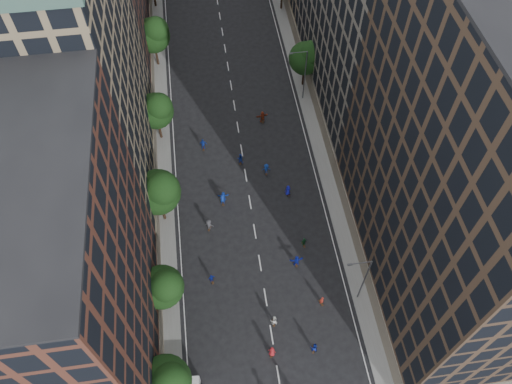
% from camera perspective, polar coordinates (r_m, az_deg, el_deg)
% --- Properties ---
extents(ground, '(240.00, 240.00, 0.00)m').
position_cam_1_polar(ground, '(73.83, -2.04, 7.14)').
color(ground, black).
rests_on(ground, ground).
extents(sidewalk_left, '(4.00, 105.00, 0.15)m').
position_cam_1_polar(sidewalk_left, '(79.25, -11.49, 10.12)').
color(sidewalk_left, slate).
rests_on(sidewalk_left, ground).
extents(sidewalk_right, '(4.00, 105.00, 0.15)m').
position_cam_1_polar(sidewalk_right, '(80.57, 5.98, 11.94)').
color(sidewalk_right, slate).
rests_on(sidewalk_right, ground).
extents(bldg_left_a, '(14.00, 22.00, 30.00)m').
position_cam_1_polar(bldg_left_a, '(46.92, -22.03, -9.62)').
color(bldg_left_a, '#4F291E').
rests_on(bldg_left_a, ground).
extents(bldg_left_b, '(14.00, 26.00, 34.00)m').
position_cam_1_polar(bldg_left_b, '(60.07, -20.67, 12.25)').
color(bldg_left_b, '#7F6E53').
rests_on(bldg_left_b, ground).
extents(bldg_right_a, '(14.00, 30.00, 36.00)m').
position_cam_1_polar(bldg_right_a, '(49.86, 23.29, 1.71)').
color(bldg_right_a, '#413023').
rests_on(bldg_right_a, ground).
extents(bldg_right_b, '(14.00, 28.00, 33.00)m').
position_cam_1_polar(bldg_right_b, '(69.73, 13.83, 20.22)').
color(bldg_right_b, '#655E53').
rests_on(bldg_right_b, ground).
extents(tree_left_0, '(5.20, 5.20, 8.83)m').
position_cam_1_polar(tree_left_0, '(50.86, -10.21, -20.63)').
color(tree_left_0, black).
rests_on(tree_left_0, ground).
extents(tree_left_1, '(4.80, 4.80, 8.21)m').
position_cam_1_polar(tree_left_1, '(54.72, -10.56, -10.58)').
color(tree_left_1, black).
rests_on(tree_left_1, ground).
extents(tree_left_2, '(5.60, 5.60, 9.45)m').
position_cam_1_polar(tree_left_2, '(60.16, -11.03, 0.11)').
color(tree_left_2, black).
rests_on(tree_left_2, ground).
extents(tree_left_3, '(5.00, 5.00, 8.58)m').
position_cam_1_polar(tree_left_3, '(69.72, -11.31, 9.20)').
color(tree_left_3, black).
rests_on(tree_left_3, ground).
extents(tree_left_4, '(5.40, 5.40, 9.08)m').
position_cam_1_polar(tree_left_4, '(81.66, -11.64, 17.28)').
color(tree_left_4, black).
rests_on(tree_left_4, ground).
extents(tree_right_a, '(5.00, 5.00, 8.39)m').
position_cam_1_polar(tree_right_a, '(77.05, 5.83, 15.11)').
color(tree_right_a, black).
rests_on(tree_right_a, ground).
extents(streetlamp_near, '(2.64, 0.22, 9.06)m').
position_cam_1_polar(streetlamp_near, '(55.88, 12.14, -9.60)').
color(streetlamp_near, '#595B60').
rests_on(streetlamp_near, ground).
extents(streetlamp_far, '(2.64, 0.22, 9.06)m').
position_cam_1_polar(streetlamp_far, '(75.05, 5.46, 13.40)').
color(streetlamp_far, '#595B60').
rests_on(streetlamp_far, ground).
extents(skater_2, '(0.94, 0.82, 1.65)m').
position_cam_1_polar(skater_2, '(56.80, 6.63, -17.23)').
color(skater_2, navy).
rests_on(skater_2, ground).
extents(skater_4, '(0.95, 0.62, 1.50)m').
position_cam_1_polar(skater_4, '(59.76, -5.10, -9.82)').
color(skater_4, '#122395').
rests_on(skater_4, ground).
extents(skater_5, '(1.69, 0.63, 1.79)m').
position_cam_1_polar(skater_5, '(60.59, 4.65, -7.85)').
color(skater_5, '#1524AA').
rests_on(skater_5, ground).
extents(skater_6, '(1.02, 0.87, 1.77)m').
position_cam_1_polar(skater_6, '(56.28, 1.83, -17.77)').
color(skater_6, '#AE1D23').
rests_on(skater_6, ground).
extents(skater_7, '(0.64, 0.53, 1.49)m').
position_cam_1_polar(skater_7, '(58.89, 7.51, -12.20)').
color(skater_7, '#AF2A1D').
rests_on(skater_7, ground).
extents(skater_8, '(0.85, 0.66, 1.74)m').
position_cam_1_polar(skater_8, '(57.44, 2.04, -14.46)').
color(skater_8, white).
rests_on(skater_8, ground).
extents(skater_9, '(1.30, 1.01, 1.78)m').
position_cam_1_polar(skater_9, '(63.16, -5.39, -3.76)').
color(skater_9, '#3C3C41').
rests_on(skater_9, ground).
extents(skater_10, '(0.94, 0.53, 1.51)m').
position_cam_1_polar(skater_10, '(62.07, 5.50, -5.71)').
color(skater_10, '#1A572D').
rests_on(skater_10, ground).
extents(skater_11, '(1.50, 0.50, 1.61)m').
position_cam_1_polar(skater_11, '(65.48, -3.75, -0.53)').
color(skater_11, '#163DB8').
rests_on(skater_11, ground).
extents(skater_12, '(0.97, 0.80, 1.71)m').
position_cam_1_polar(skater_12, '(65.98, 3.67, 0.18)').
color(skater_12, '#1518B1').
rests_on(skater_12, ground).
extents(skater_13, '(0.70, 0.48, 1.84)m').
position_cam_1_polar(skater_13, '(65.08, -3.85, -0.86)').
color(skater_13, '#1639B3').
rests_on(skater_13, ground).
extents(skater_14, '(0.95, 0.82, 1.66)m').
position_cam_1_polar(skater_14, '(69.17, -1.81, 3.82)').
color(skater_14, '#1430A6').
rests_on(skater_14, ground).
extents(skater_15, '(1.16, 0.73, 1.72)m').
position_cam_1_polar(skater_15, '(67.99, 1.18, 2.64)').
color(skater_15, navy).
rests_on(skater_15, ground).
extents(skater_16, '(1.16, 0.60, 1.89)m').
position_cam_1_polar(skater_16, '(71.04, -6.06, 5.43)').
color(skater_16, '#122D98').
rests_on(skater_16, ground).
extents(skater_17, '(1.84, 0.85, 1.91)m').
position_cam_1_polar(skater_17, '(74.20, 0.74, 8.57)').
color(skater_17, maroon).
rests_on(skater_17, ground).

